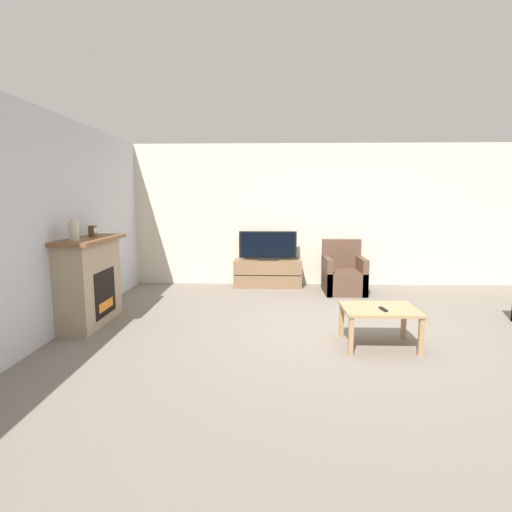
% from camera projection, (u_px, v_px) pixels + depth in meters
% --- Properties ---
extents(ground_plane, '(24.00, 24.00, 0.00)m').
position_uv_depth(ground_plane, '(337.00, 334.00, 4.96)').
color(ground_plane, slate).
extents(wall_back, '(12.00, 0.06, 2.70)m').
position_uv_depth(wall_back, '(313.00, 215.00, 7.70)').
color(wall_back, beige).
rests_on(wall_back, ground).
extents(wall_left, '(0.06, 12.00, 2.70)m').
position_uv_depth(wall_left, '(55.00, 225.00, 4.87)').
color(wall_left, silver).
rests_on(wall_left, ground).
extents(fireplace, '(0.52, 1.29, 1.16)m').
position_uv_depth(fireplace, '(90.00, 280.00, 5.31)').
color(fireplace, tan).
rests_on(fireplace, ground).
extents(mantel_vase_left, '(0.12, 0.12, 0.27)m').
position_uv_depth(mantel_vase_left, '(74.00, 231.00, 4.83)').
color(mantel_vase_left, beige).
rests_on(mantel_vase_left, fireplace).
extents(mantel_clock, '(0.08, 0.11, 0.15)m').
position_uv_depth(mantel_clock, '(93.00, 231.00, 5.35)').
color(mantel_clock, brown).
rests_on(mantel_clock, fireplace).
extents(tv_stand, '(1.27, 0.43, 0.51)m').
position_uv_depth(tv_stand, '(268.00, 273.00, 7.60)').
color(tv_stand, brown).
rests_on(tv_stand, ground).
extents(tv, '(1.08, 0.18, 0.55)m').
position_uv_depth(tv, '(268.00, 247.00, 7.53)').
color(tv, black).
rests_on(tv, tv_stand).
extents(armchair, '(0.70, 0.76, 0.93)m').
position_uv_depth(armchair, '(343.00, 276.00, 7.14)').
color(armchair, brown).
rests_on(armchair, ground).
extents(coffee_table, '(0.82, 0.63, 0.45)m').
position_uv_depth(coffee_table, '(380.00, 313.00, 4.50)').
color(coffee_table, '#A37F56').
rests_on(coffee_table, ground).
extents(remote, '(0.06, 0.15, 0.02)m').
position_uv_depth(remote, '(383.00, 309.00, 4.41)').
color(remote, black).
rests_on(remote, coffee_table).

